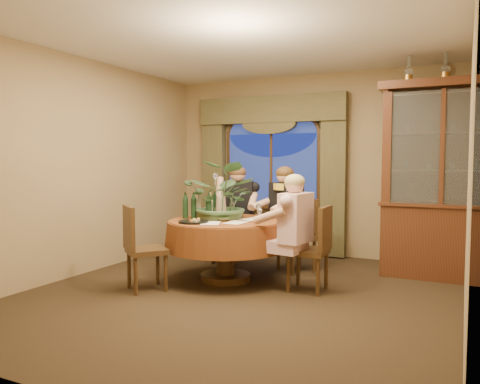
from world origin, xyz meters
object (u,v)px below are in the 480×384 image
at_px(chair_back, 224,229).
at_px(person_pink, 296,234).
at_px(person_scarf, 286,218).
at_px(wine_bottle_2, 185,205).
at_px(oil_lamp_center, 446,66).
at_px(centerpiece_plant, 224,170).
at_px(person_back, 238,215).
at_px(oil_lamp_left, 409,69).
at_px(chair_right, 308,249).
at_px(chair_front_left, 147,248).
at_px(china_cabinet, 442,180).
at_px(dining_table, 225,250).
at_px(olive_bowl, 224,219).
at_px(wine_bottle_3, 215,204).
at_px(wine_bottle_0, 210,205).
at_px(wine_bottle_4, 198,204).
at_px(chair_back_right, 296,236).
at_px(wine_bottle_5, 194,205).
at_px(wine_bottle_1, 209,206).
at_px(stoneware_vase, 221,207).

relative_size(chair_back, person_pink, 0.72).
height_order(person_scarf, wine_bottle_2, person_scarf).
height_order(oil_lamp_center, centerpiece_plant, oil_lamp_center).
xyz_separation_m(person_back, centerpiece_plant, (0.19, -0.80, 0.66)).
relative_size(oil_lamp_center, wine_bottle_2, 1.03).
xyz_separation_m(oil_lamp_left, chair_back, (-2.46, -0.34, -2.15)).
relative_size(chair_right, chair_front_left, 1.00).
bearing_deg(oil_lamp_left, centerpiece_plant, -150.95).
bearing_deg(chair_right, wine_bottle_2, 93.06).
distance_m(china_cabinet, person_pink, 2.09).
height_order(chair_front_left, person_pink, person_pink).
height_order(oil_lamp_center, chair_right, oil_lamp_center).
distance_m(dining_table, olive_bowl, 0.41).
bearing_deg(wine_bottle_3, wine_bottle_0, -84.80).
distance_m(dining_table, person_back, 1.04).
bearing_deg(olive_bowl, oil_lamp_left, 35.70).
bearing_deg(person_scarf, chair_front_left, 86.04).
xyz_separation_m(oil_lamp_left, person_pink, (-0.99, -1.43, -1.96)).
bearing_deg(oil_lamp_left, wine_bottle_0, -151.31).
xyz_separation_m(oil_lamp_center, wine_bottle_2, (-2.90, -1.37, -1.71)).
xyz_separation_m(oil_lamp_left, wine_bottle_4, (-2.41, -1.16, -1.71)).
xyz_separation_m(china_cabinet, person_back, (-2.67, -0.34, -0.53)).
bearing_deg(dining_table, wine_bottle_0, 163.13).
distance_m(chair_back_right, person_back, 0.96).
height_order(person_scarf, olive_bowl, person_scarf).
height_order(oil_lamp_center, olive_bowl, oil_lamp_center).
relative_size(oil_lamp_left, person_back, 0.24).
bearing_deg(person_pink, oil_lamp_center, -35.87).
bearing_deg(chair_back, dining_table, 90.00).
bearing_deg(oil_lamp_center, wine_bottle_2, -154.75).
xyz_separation_m(wine_bottle_0, wine_bottle_5, (-0.17, -0.13, 0.00)).
bearing_deg(wine_bottle_5, person_scarf, 43.52).
relative_size(china_cabinet, olive_bowl, 16.29).
relative_size(china_cabinet, centerpiece_plant, 2.34).
height_order(wine_bottle_1, wine_bottle_5, same).
bearing_deg(centerpiece_plant, wine_bottle_1, -116.63).
relative_size(china_cabinet, stoneware_vase, 8.68).
relative_size(person_pink, wine_bottle_2, 4.05).
bearing_deg(wine_bottle_2, wine_bottle_0, 31.17).
relative_size(wine_bottle_0, wine_bottle_1, 1.00).
bearing_deg(wine_bottle_0, centerpiece_plant, 23.83).
bearing_deg(chair_front_left, wine_bottle_0, 105.68).
relative_size(oil_lamp_center, wine_bottle_3, 1.03).
height_order(dining_table, wine_bottle_0, wine_bottle_0).
height_order(wine_bottle_4, wine_bottle_5, same).
relative_size(person_scarf, wine_bottle_0, 4.26).
bearing_deg(olive_bowl, dining_table, 107.32).
bearing_deg(wine_bottle_3, wine_bottle_2, -129.55).
bearing_deg(olive_bowl, stoneware_vase, 125.57).
distance_m(chair_front_left, stoneware_vase, 1.09).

